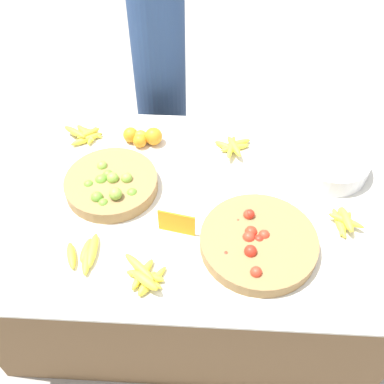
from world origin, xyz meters
name	(u,v)px	position (x,y,z in m)	size (l,w,h in m)	color
ground_plane	(192,281)	(0.00, 0.00, 0.00)	(12.00, 12.00, 0.00)	#A39E93
market_table	(192,245)	(0.00, 0.00, 0.32)	(1.68, 1.12, 0.64)	brown
lime_bowl	(111,184)	(-0.34, 0.04, 0.68)	(0.39, 0.39, 0.11)	olive
tomato_basket	(258,242)	(0.26, -0.22, 0.67)	(0.44, 0.44, 0.09)	olive
orange_pile	(143,137)	(-0.25, 0.35, 0.68)	(0.19, 0.10, 0.08)	orange
metal_bowl	(331,163)	(0.60, 0.21, 0.69)	(0.32, 0.32, 0.09)	silver
price_sign	(177,223)	(-0.05, -0.17, 0.70)	(0.15, 0.03, 0.11)	orange
banana_bunch_back_center	(233,146)	(0.17, 0.32, 0.67)	(0.18, 0.17, 0.06)	yellow
banana_bunch_front_left	(85,253)	(-0.38, -0.30, 0.66)	(0.13, 0.19, 0.04)	yellow
banana_bunch_middle_left	(344,221)	(0.61, -0.10, 0.67)	(0.14, 0.16, 0.06)	yellow
banana_bunch_middle_right	(86,134)	(-0.53, 0.37, 0.66)	(0.20, 0.16, 0.06)	yellow
banana_bunch_front_center	(145,277)	(-0.15, -0.39, 0.67)	(0.17, 0.17, 0.06)	yellow
vendor_person	(159,57)	(-0.22, 0.85, 0.79)	(0.28, 0.28, 1.68)	navy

